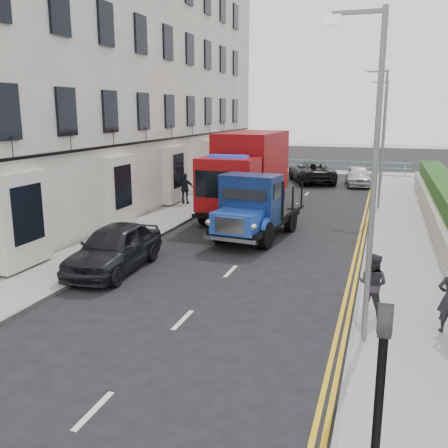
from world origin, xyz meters
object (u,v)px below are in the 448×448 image
(lamp_mid, at_px, (381,132))
(lamp_far, at_px, (383,126))
(parked_car_front, at_px, (114,248))
(bedford_lorry, at_px, (252,211))
(red_lorry, at_px, (247,171))
(lamp_near, at_px, (369,163))

(lamp_mid, height_order, lamp_far, same)
(lamp_far, bearing_deg, parked_car_front, -108.68)
(lamp_far, bearing_deg, bedford_lorry, -104.11)
(red_lorry, height_order, parked_car_front, red_lorry)
(lamp_far, xyz_separation_m, red_lorry, (-6.15, -12.81, -1.88))
(lamp_near, distance_m, lamp_mid, 16.00)
(red_lorry, bearing_deg, bedford_lorry, -71.86)
(lamp_near, distance_m, bedford_lorry, 9.59)
(lamp_mid, relative_size, red_lorry, 0.92)
(lamp_far, relative_size, bedford_lorry, 1.23)
(lamp_mid, xyz_separation_m, parked_car_front, (-7.78, -13.00, -3.25))
(red_lorry, bearing_deg, lamp_far, 65.29)
(lamp_mid, height_order, bedford_lorry, lamp_mid)
(lamp_near, bearing_deg, parked_car_front, 158.91)
(lamp_mid, xyz_separation_m, red_lorry, (-6.15, -2.81, -1.88))
(lamp_near, distance_m, lamp_far, 26.00)
(lamp_mid, distance_m, red_lorry, 7.01)
(lamp_near, relative_size, red_lorry, 0.92)
(parked_car_front, bearing_deg, bedford_lorry, 54.77)
(bedford_lorry, distance_m, parked_car_front, 5.96)
(lamp_near, bearing_deg, lamp_far, 90.00)
(lamp_far, bearing_deg, lamp_mid, -90.00)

